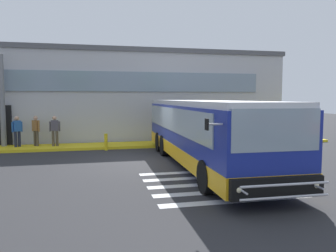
{
  "coord_description": "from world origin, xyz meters",
  "views": [
    {
      "loc": [
        -1.78,
        -14.06,
        2.8
      ],
      "look_at": [
        1.59,
        0.75,
        1.5
      ],
      "focal_mm": 34.86,
      "sensor_mm": 36.0,
      "label": 1
    }
  ],
  "objects_px": {
    "entry_support_column": "(2,101)",
    "safety_bollard_yellow": "(106,142)",
    "passenger_by_doorway": "(36,129)",
    "passenger_at_curb_edge": "(55,129)",
    "passenger_near_column": "(17,130)",
    "bus_main_foreground": "(204,134)"
  },
  "relations": [
    {
      "from": "bus_main_foreground",
      "to": "passenger_at_curb_edge",
      "type": "xyz_separation_m",
      "value": [
        -6.56,
        6.12,
        -0.22
      ]
    },
    {
      "from": "passenger_near_column",
      "to": "passenger_at_curb_edge",
      "type": "height_order",
      "value": "same"
    },
    {
      "from": "passenger_near_column",
      "to": "safety_bollard_yellow",
      "type": "bearing_deg",
      "value": -15.94
    },
    {
      "from": "passenger_by_doorway",
      "to": "passenger_at_curb_edge",
      "type": "xyz_separation_m",
      "value": [
        1.02,
        -0.22,
        0.03
      ]
    },
    {
      "from": "passenger_near_column",
      "to": "bus_main_foreground",
      "type": "bearing_deg",
      "value": -36.11
    },
    {
      "from": "passenger_by_doorway",
      "to": "safety_bollard_yellow",
      "type": "height_order",
      "value": "passenger_by_doorway"
    },
    {
      "from": "entry_support_column",
      "to": "passenger_near_column",
      "type": "xyz_separation_m",
      "value": [
        0.8,
        -0.46,
        -1.58
      ]
    },
    {
      "from": "bus_main_foreground",
      "to": "passenger_by_doorway",
      "type": "xyz_separation_m",
      "value": [
        -7.59,
        6.34,
        -0.26
      ]
    },
    {
      "from": "bus_main_foreground",
      "to": "passenger_at_curb_edge",
      "type": "height_order",
      "value": "bus_main_foreground"
    },
    {
      "from": "passenger_near_column",
      "to": "passenger_by_doorway",
      "type": "height_order",
      "value": "same"
    },
    {
      "from": "entry_support_column",
      "to": "safety_bollard_yellow",
      "type": "height_order",
      "value": "entry_support_column"
    },
    {
      "from": "bus_main_foreground",
      "to": "passenger_by_doorway",
      "type": "distance_m",
      "value": 9.89
    },
    {
      "from": "entry_support_column",
      "to": "passenger_at_curb_edge",
      "type": "distance_m",
      "value": 3.21
    },
    {
      "from": "passenger_near_column",
      "to": "passenger_by_doorway",
      "type": "distance_m",
      "value": 0.94
    },
    {
      "from": "passenger_near_column",
      "to": "safety_bollard_yellow",
      "type": "height_order",
      "value": "passenger_near_column"
    },
    {
      "from": "entry_support_column",
      "to": "safety_bollard_yellow",
      "type": "bearing_deg",
      "value": -18.14
    },
    {
      "from": "passenger_by_doorway",
      "to": "safety_bollard_yellow",
      "type": "distance_m",
      "value": 4.08
    },
    {
      "from": "passenger_near_column",
      "to": "passenger_by_doorway",
      "type": "bearing_deg",
      "value": 7.39
    },
    {
      "from": "bus_main_foreground",
      "to": "safety_bollard_yellow",
      "type": "xyz_separation_m",
      "value": [
        -3.83,
        4.88,
        -0.89
      ]
    },
    {
      "from": "passenger_by_doorway",
      "to": "safety_bollard_yellow",
      "type": "bearing_deg",
      "value": -21.27
    },
    {
      "from": "passenger_by_doorway",
      "to": "bus_main_foreground",
      "type": "bearing_deg",
      "value": -39.88
    },
    {
      "from": "passenger_by_doorway",
      "to": "passenger_at_curb_edge",
      "type": "relative_size",
      "value": 1.0
    }
  ]
}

